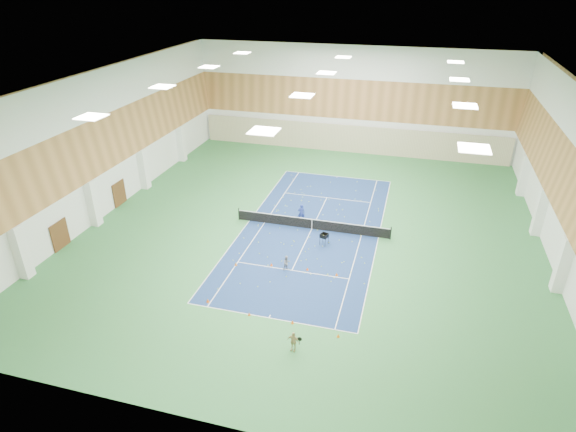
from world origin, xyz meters
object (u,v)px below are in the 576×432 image
at_px(coach, 301,213).
at_px(child_apron, 293,341).
at_px(child_court, 287,263).
at_px(tennis_net, 312,223).
at_px(ball_cart, 324,239).

relative_size(coach, child_apron, 1.29).
bearing_deg(coach, child_court, 81.31).
xyz_separation_m(tennis_net, ball_cart, (1.48, -2.25, -0.05)).
height_order(tennis_net, child_court, child_court).
bearing_deg(tennis_net, coach, 136.99).
xyz_separation_m(tennis_net, child_court, (-0.38, -6.39, 0.01)).
xyz_separation_m(coach, child_apron, (3.32, -15.29, -0.18)).
bearing_deg(coach, tennis_net, 122.29).
bearing_deg(child_apron, ball_cart, 102.53).
bearing_deg(tennis_net, child_apron, -81.37).
bearing_deg(ball_cart, child_court, -95.34).
relative_size(child_apron, ball_cart, 1.27).
xyz_separation_m(child_apron, ball_cart, (-0.67, 11.95, -0.14)).
bearing_deg(child_court, ball_cart, 21.63).
bearing_deg(ball_cart, child_apron, -67.89).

